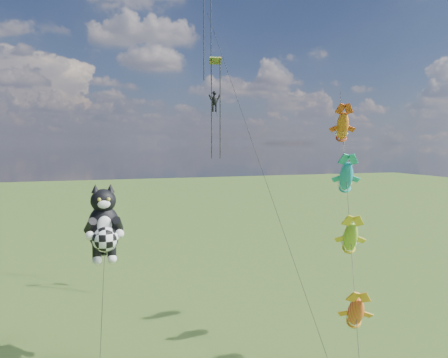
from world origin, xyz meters
name	(u,v)px	position (x,y,z in m)	size (l,w,h in m)	color
cat_kite_rig	(104,226)	(6.28, 3.98, 8.99)	(2.24, 4.06, 11.47)	brown
fish_windsock_rig	(348,206)	(20.48, -0.11, 10.07)	(7.71, 14.09, 17.94)	brown
parafoil_rig	(216,88)	(16.25, 13.17, 18.57)	(3.67, 17.26, 28.25)	brown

